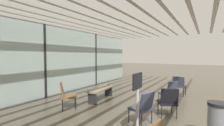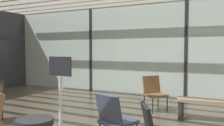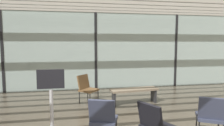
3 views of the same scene
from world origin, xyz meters
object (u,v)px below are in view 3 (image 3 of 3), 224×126
at_px(lounge_chair_1, 211,114).
at_px(waiting_bench, 134,92).
at_px(info_sign, 52,114).
at_px(lounge_chair_5, 103,117).
at_px(parked_airplane, 72,41).
at_px(lounge_chair_0, 155,123).
at_px(lounge_chair_4, 87,87).

height_order(lounge_chair_1, waiting_bench, lounge_chair_1).
relative_size(waiting_bench, info_sign, 1.07).
distance_m(lounge_chair_1, lounge_chair_5, 2.08).
height_order(parked_airplane, lounge_chair_1, parked_airplane).
relative_size(lounge_chair_0, info_sign, 0.60).
relative_size(lounge_chair_1, lounge_chair_5, 1.00).
bearing_deg(waiting_bench, lounge_chair_0, -105.90).
bearing_deg(lounge_chair_1, parked_airplane, -47.11).
xyz_separation_m(parked_airplane, waiting_bench, (2.02, -7.71, -1.67)).
bearing_deg(lounge_chair_0, lounge_chair_4, -10.33).
bearing_deg(lounge_chair_0, info_sign, 53.73).
relative_size(parked_airplane, info_sign, 9.27).
bearing_deg(waiting_bench, lounge_chair_1, -78.73).
bearing_deg(lounge_chair_1, lounge_chair_4, -24.66).
bearing_deg(parked_airplane, info_sign, -90.87).
xyz_separation_m(lounge_chair_4, info_sign, (-0.72, -2.85, 0.18)).
xyz_separation_m(parked_airplane, lounge_chair_5, (0.75, -9.94, -1.54)).
distance_m(lounge_chair_0, lounge_chair_1, 1.25).
bearing_deg(lounge_chair_1, info_sign, 26.81).
bearing_deg(lounge_chair_4, waiting_bench, -63.94).
bearing_deg(info_sign, lounge_chair_5, 13.05).
xyz_separation_m(lounge_chair_5, waiting_bench, (1.28, 2.23, -0.13)).
height_order(lounge_chair_0, lounge_chair_5, same).
xyz_separation_m(lounge_chair_0, info_sign, (-1.74, 0.24, 0.18)).
bearing_deg(parked_airplane, lounge_chair_5, -85.71).
distance_m(lounge_chair_0, lounge_chair_5, 0.95).
relative_size(lounge_chair_0, lounge_chair_5, 1.00).
bearing_deg(waiting_bench, lounge_chair_5, -126.32).
height_order(lounge_chair_5, info_sign, info_sign).
xyz_separation_m(waiting_bench, info_sign, (-2.18, -2.44, 0.32)).
relative_size(lounge_chair_4, lounge_chair_5, 1.00).
distance_m(waiting_bench, info_sign, 3.29).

